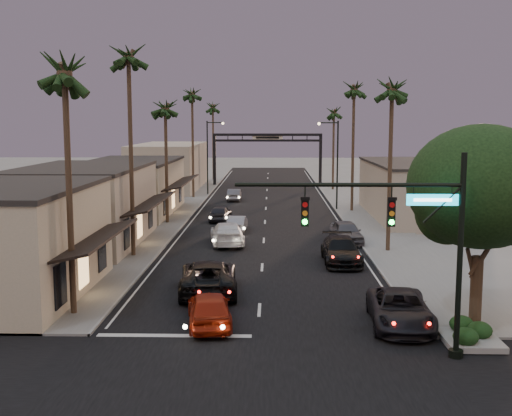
{
  "coord_description": "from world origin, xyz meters",
  "views": [
    {
      "loc": [
        0.55,
        -19.61,
        8.91
      ],
      "look_at": [
        -0.59,
        27.87,
        2.5
      ],
      "focal_mm": 45.0,
      "sensor_mm": 36.0,
      "label": 1
    }
  ],
  "objects_px": {
    "traffic_signal": "(409,226)",
    "curbside_near": "(400,309)",
    "palm_la": "(64,64)",
    "streetlight_left": "(210,151)",
    "palm_ra": "(392,83)",
    "arch": "(267,146)",
    "palm_far": "(213,105)",
    "oncoming_pickup": "(208,277)",
    "curbside_black": "(341,251)",
    "palm_ld": "(192,91)",
    "palm_lc": "(165,103)",
    "corner_tree": "(483,192)",
    "palm_lb": "(128,51)",
    "palm_rb": "(354,85)",
    "oncoming_red": "(209,308)",
    "streetlight_right": "(335,158)",
    "oncoming_silver": "(237,224)",
    "palm_rc": "(334,109)"
  },
  "relations": [
    {
      "from": "palm_ra",
      "to": "curbside_near",
      "type": "distance_m",
      "value": 19.63
    },
    {
      "from": "palm_ra",
      "to": "palm_rc",
      "type": "height_order",
      "value": "palm_ra"
    },
    {
      "from": "corner_tree",
      "to": "oncoming_pickup",
      "type": "xyz_separation_m",
      "value": [
        -12.2,
        5.63,
        -5.11
      ]
    },
    {
      "from": "palm_la",
      "to": "palm_lb",
      "type": "bearing_deg",
      "value": 90.0
    },
    {
      "from": "streetlight_left",
      "to": "curbside_near",
      "type": "height_order",
      "value": "streetlight_left"
    },
    {
      "from": "palm_ld",
      "to": "oncoming_pickup",
      "type": "xyz_separation_m",
      "value": [
        5.87,
        -41.92,
        -11.55
      ]
    },
    {
      "from": "palm_rc",
      "to": "streetlight_left",
      "type": "bearing_deg",
      "value": -158.86
    },
    {
      "from": "palm_ra",
      "to": "curbside_black",
      "type": "bearing_deg",
      "value": -134.33
    },
    {
      "from": "corner_tree",
      "to": "palm_rc",
      "type": "bearing_deg",
      "value": 90.89
    },
    {
      "from": "traffic_signal",
      "to": "curbside_near",
      "type": "xyz_separation_m",
      "value": [
        0.51,
        3.7,
        -4.31
      ]
    },
    {
      "from": "streetlight_right",
      "to": "curbside_near",
      "type": "distance_m",
      "value": 37.58
    },
    {
      "from": "palm_lb",
      "to": "curbside_near",
      "type": "xyz_separation_m",
      "value": [
        14.8,
        -14.3,
        -12.61
      ]
    },
    {
      "from": "palm_ra",
      "to": "palm_la",
      "type": "bearing_deg",
      "value": -138.91
    },
    {
      "from": "traffic_signal",
      "to": "palm_ra",
      "type": "bearing_deg",
      "value": 81.72
    },
    {
      "from": "arch",
      "to": "palm_lc",
      "type": "relative_size",
      "value": 1.25
    },
    {
      "from": "streetlight_left",
      "to": "palm_far",
      "type": "xyz_separation_m",
      "value": [
        -1.38,
        20.0,
        6.11
      ]
    },
    {
      "from": "oncoming_silver",
      "to": "curbside_near",
      "type": "bearing_deg",
      "value": 111.59
    },
    {
      "from": "palm_la",
      "to": "palm_ld",
      "type": "relative_size",
      "value": 0.93
    },
    {
      "from": "oncoming_silver",
      "to": "curbside_near",
      "type": "distance_m",
      "value": 25.63
    },
    {
      "from": "palm_la",
      "to": "traffic_signal",
      "type": "bearing_deg",
      "value": -19.29
    },
    {
      "from": "oncoming_pickup",
      "to": "corner_tree",
      "type": "bearing_deg",
      "value": 150.58
    },
    {
      "from": "palm_rc",
      "to": "palm_lc",
      "type": "bearing_deg",
      "value": -121.56
    },
    {
      "from": "corner_tree",
      "to": "palm_lc",
      "type": "height_order",
      "value": "palm_lc"
    },
    {
      "from": "curbside_black",
      "to": "streetlight_right",
      "type": "bearing_deg",
      "value": 85.37
    },
    {
      "from": "oncoming_red",
      "to": "curbside_black",
      "type": "bearing_deg",
      "value": -127.21
    },
    {
      "from": "corner_tree",
      "to": "curbside_near",
      "type": "relative_size",
      "value": 1.59
    },
    {
      "from": "traffic_signal",
      "to": "palm_la",
      "type": "distance_m",
      "value": 16.42
    },
    {
      "from": "streetlight_right",
      "to": "palm_ld",
      "type": "distance_m",
      "value": 19.78
    },
    {
      "from": "palm_lb",
      "to": "oncoming_silver",
      "type": "relative_size",
      "value": 3.77
    },
    {
      "from": "palm_ld",
      "to": "palm_la",
      "type": "bearing_deg",
      "value": -90.0
    },
    {
      "from": "arch",
      "to": "streetlight_left",
      "type": "distance_m",
      "value": 13.85
    },
    {
      "from": "palm_lb",
      "to": "palm_rc",
      "type": "height_order",
      "value": "palm_lb"
    },
    {
      "from": "arch",
      "to": "palm_lb",
      "type": "height_order",
      "value": "palm_lb"
    },
    {
      "from": "palm_far",
      "to": "oncoming_red",
      "type": "xyz_separation_m",
      "value": [
        6.16,
        -70.42,
        -10.66
      ]
    },
    {
      "from": "curbside_black",
      "to": "oncoming_pickup",
      "type": "bearing_deg",
      "value": -137.04
    },
    {
      "from": "corner_tree",
      "to": "palm_far",
      "type": "bearing_deg",
      "value": 104.14
    },
    {
      "from": "traffic_signal",
      "to": "palm_far",
      "type": "height_order",
      "value": "palm_far"
    },
    {
      "from": "palm_far",
      "to": "oncoming_pickup",
      "type": "height_order",
      "value": "palm_far"
    },
    {
      "from": "palm_ra",
      "to": "oncoming_pickup",
      "type": "bearing_deg",
      "value": -136.05
    },
    {
      "from": "palm_lc",
      "to": "palm_ra",
      "type": "distance_m",
      "value": 20.99
    },
    {
      "from": "traffic_signal",
      "to": "palm_la",
      "type": "bearing_deg",
      "value": 160.71
    },
    {
      "from": "corner_tree",
      "to": "oncoming_pickup",
      "type": "distance_m",
      "value": 14.38
    },
    {
      "from": "palm_ld",
      "to": "palm_lc",
      "type": "bearing_deg",
      "value": -90.0
    },
    {
      "from": "oncoming_silver",
      "to": "palm_ld",
      "type": "bearing_deg",
      "value": -72.14
    },
    {
      "from": "palm_rc",
      "to": "oncoming_pickup",
      "type": "relative_size",
      "value": 1.96
    },
    {
      "from": "palm_rc",
      "to": "oncoming_silver",
      "type": "distance_m",
      "value": 35.26
    },
    {
      "from": "oncoming_pickup",
      "to": "curbside_black",
      "type": "height_order",
      "value": "oncoming_pickup"
    },
    {
      "from": "palm_ld",
      "to": "palm_rb",
      "type": "xyz_separation_m",
      "value": [
        17.2,
        -11.0,
        0.0
      ]
    },
    {
      "from": "palm_lb",
      "to": "palm_rb",
      "type": "xyz_separation_m",
      "value": [
        17.2,
        22.0,
        -0.97
      ]
    },
    {
      "from": "palm_ld",
      "to": "oncoming_red",
      "type": "distance_m",
      "value": 49.25
    }
  ]
}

